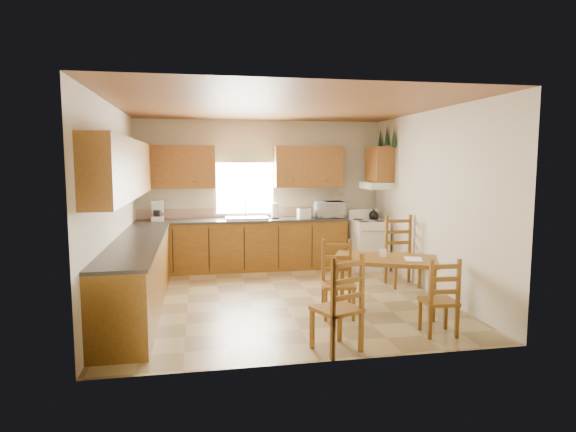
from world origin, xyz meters
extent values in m
plane|color=#917C50|center=(0.00, 0.00, 0.00)|extent=(4.50, 4.50, 0.00)
plane|color=brown|center=(0.00, 0.00, 2.70)|extent=(4.50, 4.50, 0.00)
plane|color=beige|center=(-2.25, 0.00, 1.35)|extent=(4.50, 4.50, 0.00)
plane|color=beige|center=(2.25, 0.00, 1.35)|extent=(4.50, 4.50, 0.00)
plane|color=beige|center=(0.00, 2.25, 1.35)|extent=(4.50, 4.50, 0.00)
plane|color=beige|center=(0.00, -2.25, 1.35)|extent=(4.50, 4.50, 0.00)
cube|color=brown|center=(-0.38, 1.95, 0.44)|extent=(3.75, 0.60, 0.88)
cube|color=brown|center=(-1.95, -0.15, 0.44)|extent=(0.60, 3.60, 0.88)
cube|color=#35322E|center=(-0.38, 1.95, 0.90)|extent=(3.75, 0.63, 0.04)
cube|color=#35322E|center=(-1.95, -0.15, 0.90)|extent=(0.63, 3.60, 0.04)
cube|color=#A17F67|center=(-0.38, 2.24, 1.01)|extent=(3.75, 0.01, 0.18)
cube|color=brown|center=(-1.55, 2.08, 1.85)|extent=(1.41, 0.33, 0.75)
cube|color=brown|center=(0.86, 2.08, 1.85)|extent=(1.25, 0.33, 0.75)
cube|color=brown|center=(-2.08, -0.15, 1.85)|extent=(0.33, 3.60, 0.75)
cube|color=brown|center=(2.08, 1.65, 1.90)|extent=(0.33, 0.62, 0.62)
cube|color=silver|center=(2.03, 1.65, 1.52)|extent=(0.44, 0.62, 0.12)
cube|color=silver|center=(-0.30, 2.22, 1.55)|extent=(1.13, 0.02, 1.18)
cube|color=white|center=(-0.30, 2.21, 1.55)|extent=(1.05, 0.01, 1.10)
cube|color=#5B7C45|center=(-0.30, 2.19, 2.05)|extent=(1.19, 0.01, 0.24)
cube|color=silver|center=(-0.30, 1.95, 0.94)|extent=(0.75, 0.45, 0.04)
cone|color=#143720|center=(2.21, 1.33, 2.38)|extent=(0.22, 0.22, 0.36)
cone|color=#143720|center=(2.21, 1.65, 2.42)|extent=(0.22, 0.22, 0.36)
cone|color=#143720|center=(2.21, 1.97, 2.38)|extent=(0.22, 0.22, 0.36)
cube|color=silver|center=(1.88, 1.60, 0.44)|extent=(0.61, 0.63, 0.87)
cube|color=silver|center=(-1.85, 1.99, 1.10)|extent=(0.26, 0.29, 0.36)
cylinder|color=white|center=(0.21, 1.95, 1.06)|extent=(0.15, 0.15, 0.28)
cube|color=silver|center=(0.74, 1.85, 1.01)|extent=(0.24, 0.17, 0.18)
imported|color=silver|center=(1.22, 1.92, 1.07)|extent=(0.50, 0.36, 0.30)
cube|color=brown|center=(1.23, -0.80, 0.35)|extent=(1.51, 1.22, 0.70)
cube|color=brown|center=(0.23, -1.99, 0.51)|extent=(0.55, 0.54, 1.02)
cube|color=brown|center=(1.50, -1.74, 0.44)|extent=(0.40, 0.38, 0.88)
cube|color=brown|center=(0.56, -0.95, 0.48)|extent=(0.46, 0.44, 0.96)
cube|color=brown|center=(1.99, 0.35, 0.55)|extent=(0.46, 0.44, 1.09)
cube|color=white|center=(1.55, -0.95, 0.71)|extent=(0.30, 0.34, 0.00)
cube|color=white|center=(1.22, -0.76, 0.76)|extent=(0.08, 0.03, 0.11)
camera|label=1|loc=(-1.14, -6.62, 1.95)|focal=30.00mm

